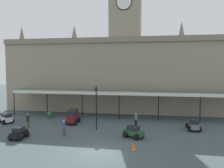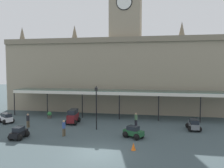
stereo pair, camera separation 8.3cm
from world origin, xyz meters
name	(u,v)px [view 1 (the left image)]	position (x,y,z in m)	size (l,w,h in m)	color
ground_plane	(97,153)	(0.00, 0.00, 0.00)	(140.00, 140.00, 0.00)	#3E4D51
station_building	(126,70)	(0.00, 19.80, 6.60)	(38.97, 7.14, 21.24)	gray
entrance_canopy	(121,92)	(0.00, 14.01, 3.69)	(31.66, 3.26, 3.84)	#38564C
car_maroon_van	(73,117)	(-5.43, 9.38, 0.81)	(1.70, 2.46, 1.77)	maroon
car_white_estate	(6,119)	(-13.97, 8.12, 0.56)	(2.43, 2.25, 1.27)	silver
car_black_sedan	(19,134)	(-8.56, 2.40, 0.50)	(1.54, 2.06, 1.19)	black
car_green_sedan	(134,133)	(2.65, 4.75, 0.50)	(2.25, 2.06, 1.19)	#1E512D
car_grey_estate	(193,125)	(9.08, 8.81, 0.56)	(1.58, 2.27, 1.27)	slate
pedestrian_beside_cars	(64,127)	(-4.47, 4.02, 0.91)	(0.34, 0.37, 1.67)	brown
pedestrian_near_entrance	(136,119)	(2.55, 9.26, 0.91)	(0.34, 0.34, 1.67)	black
pedestrian_crossing_forecourt	(28,120)	(-9.96, 6.50, 0.91)	(0.34, 0.37, 1.67)	brown
victorian_lamppost	(96,103)	(-1.78, 7.07, 3.10)	(0.30, 0.30, 4.99)	black
traffic_cone	(134,146)	(2.97, 1.19, 0.32)	(0.40, 0.40, 0.64)	orange
planter_near_kerb	(49,115)	(-9.68, 11.64, 0.49)	(0.60, 0.60, 0.96)	#47423D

